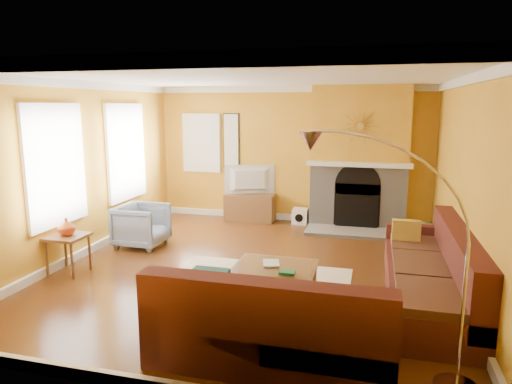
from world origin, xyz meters
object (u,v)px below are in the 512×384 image
(media_console, at_px, (250,207))
(arc_lamp, at_px, (390,264))
(armchair, at_px, (142,225))
(side_table, at_px, (69,254))
(sectional_sofa, at_px, (333,269))
(coffee_table, at_px, (273,284))

(media_console, relative_size, arc_lamp, 0.47)
(media_console, relative_size, armchair, 1.29)
(side_table, bearing_deg, sectional_sofa, -1.98)
(arc_lamp, bearing_deg, side_table, 159.89)
(media_console, height_order, armchair, armchair)
(side_table, bearing_deg, coffee_table, -2.75)
(sectional_sofa, xyz_separation_m, arc_lamp, (0.57, -1.43, 0.61))
(coffee_table, xyz_separation_m, armchair, (-2.59, 1.54, 0.16))
(coffee_table, bearing_deg, armchair, 149.27)
(armchair, bearing_deg, side_table, 164.48)
(media_console, xyz_separation_m, armchair, (-1.30, -2.12, 0.08))
(sectional_sofa, xyz_separation_m, coffee_table, (-0.71, -0.02, -0.25))
(media_console, distance_m, side_table, 3.90)
(sectional_sofa, relative_size, coffee_table, 3.59)
(coffee_table, xyz_separation_m, side_table, (-2.97, 0.14, 0.08))
(arc_lamp, bearing_deg, sectional_sofa, 111.84)
(sectional_sofa, bearing_deg, armchair, 155.21)
(sectional_sofa, xyz_separation_m, armchair, (-3.30, 1.52, -0.10))
(armchair, bearing_deg, coffee_table, -120.73)
(armchair, relative_size, side_table, 1.41)
(armchair, height_order, side_table, armchair)
(media_console, relative_size, side_table, 1.82)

